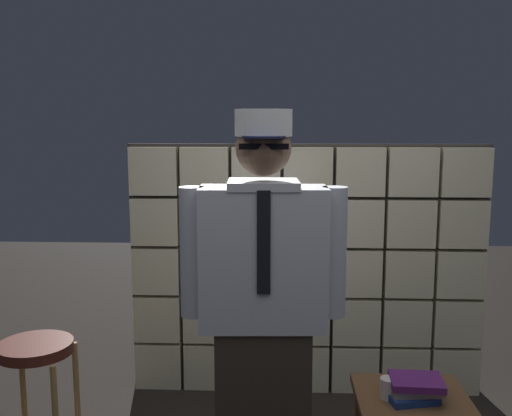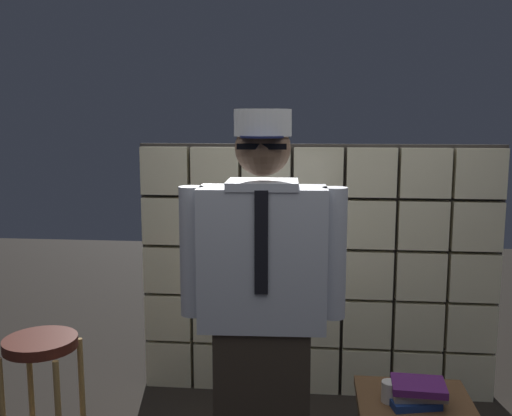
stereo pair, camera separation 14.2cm
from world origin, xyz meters
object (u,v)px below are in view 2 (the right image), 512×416
object	(u,v)px
standing_person	(262,310)
bar_stool	(43,378)
book_stack	(416,393)
coffee_mug	(391,392)

from	to	relation	value
standing_person	bar_stool	size ratio (longest dim) A/B	2.36
bar_stool	standing_person	bearing A→B (deg)	-1.06
book_stack	coffee_mug	distance (m)	0.11
book_stack	coffee_mug	size ratio (longest dim) A/B	2.15
coffee_mug	book_stack	bearing A→B (deg)	-5.30
bar_stool	book_stack	world-z (taller)	bar_stool
bar_stool	book_stack	size ratio (longest dim) A/B	2.87
standing_person	book_stack	world-z (taller)	standing_person
book_stack	standing_person	bearing A→B (deg)	-174.60
standing_person	bar_stool	xyz separation A→B (m)	(-1.05, 0.02, -0.38)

